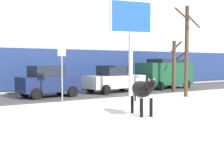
{
  "coord_description": "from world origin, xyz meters",
  "views": [
    {
      "loc": [
        -7.7,
        -9.46,
        2.08
      ],
      "look_at": [
        0.03,
        1.79,
        1.1
      ],
      "focal_mm": 49.47,
      "sensor_mm": 36.0,
      "label": 1
    }
  ],
  "objects_px": {
    "car_navy_hatchback": "(48,81)",
    "bare_tree_right_lot": "(187,49)",
    "pedestrian_far_left": "(69,78)",
    "cow_black": "(142,90)",
    "bare_tree_left_lot": "(175,64)",
    "car_white_sedan": "(114,79)",
    "car_darkgreen_van": "(165,73)",
    "billboard": "(131,23)",
    "street_sign": "(62,70)"
  },
  "relations": [
    {
      "from": "car_navy_hatchback",
      "to": "bare_tree_right_lot",
      "type": "distance_m",
      "value": 8.46
    },
    {
      "from": "car_navy_hatchback",
      "to": "pedestrian_far_left",
      "type": "xyz_separation_m",
      "value": [
        3.01,
        3.23,
        -0.05
      ]
    },
    {
      "from": "cow_black",
      "to": "bare_tree_left_lot",
      "type": "distance_m",
      "value": 10.23
    },
    {
      "from": "car_white_sedan",
      "to": "pedestrian_far_left",
      "type": "xyz_separation_m",
      "value": [
        -1.87,
        3.11,
        -0.03
      ]
    },
    {
      "from": "car_darkgreen_van",
      "to": "billboard",
      "type": "bearing_deg",
      "value": -150.47
    },
    {
      "from": "billboard",
      "to": "car_navy_hatchback",
      "type": "relative_size",
      "value": 1.55
    },
    {
      "from": "billboard",
      "to": "car_white_sedan",
      "type": "xyz_separation_m",
      "value": [
        1.11,
        3.23,
        -3.41
      ]
    },
    {
      "from": "billboard",
      "to": "car_darkgreen_van",
      "type": "height_order",
      "value": "billboard"
    },
    {
      "from": "pedestrian_far_left",
      "to": "bare_tree_right_lot",
      "type": "relative_size",
      "value": 0.32
    },
    {
      "from": "car_white_sedan",
      "to": "car_darkgreen_van",
      "type": "xyz_separation_m",
      "value": [
        5.04,
        0.25,
        0.33
      ]
    },
    {
      "from": "cow_black",
      "to": "car_navy_hatchback",
      "type": "distance_m",
      "value": 8.01
    },
    {
      "from": "bare_tree_right_lot",
      "to": "car_darkgreen_van",
      "type": "bearing_deg",
      "value": 58.22
    },
    {
      "from": "pedestrian_far_left",
      "to": "car_darkgreen_van",
      "type": "bearing_deg",
      "value": -22.52
    },
    {
      "from": "street_sign",
      "to": "bare_tree_right_lot",
      "type": "bearing_deg",
      "value": -13.89
    },
    {
      "from": "car_navy_hatchback",
      "to": "car_white_sedan",
      "type": "distance_m",
      "value": 4.88
    },
    {
      "from": "car_white_sedan",
      "to": "car_darkgreen_van",
      "type": "distance_m",
      "value": 5.05
    },
    {
      "from": "car_navy_hatchback",
      "to": "street_sign",
      "type": "xyz_separation_m",
      "value": [
        -0.37,
        -2.7,
        0.74
      ]
    },
    {
      "from": "street_sign",
      "to": "pedestrian_far_left",
      "type": "bearing_deg",
      "value": 60.31
    },
    {
      "from": "pedestrian_far_left",
      "to": "street_sign",
      "type": "distance_m",
      "value": 6.87
    },
    {
      "from": "bare_tree_right_lot",
      "to": "pedestrian_far_left",
      "type": "bearing_deg",
      "value": 116.73
    },
    {
      "from": "car_white_sedan",
      "to": "bare_tree_left_lot",
      "type": "distance_m",
      "value": 4.37
    },
    {
      "from": "bare_tree_left_lot",
      "to": "street_sign",
      "type": "bearing_deg",
      "value": -174.56
    },
    {
      "from": "billboard",
      "to": "street_sign",
      "type": "xyz_separation_m",
      "value": [
        -4.14,
        0.41,
        -2.64
      ]
    },
    {
      "from": "billboard",
      "to": "car_white_sedan",
      "type": "bearing_deg",
      "value": 71.1
    },
    {
      "from": "car_navy_hatchback",
      "to": "bare_tree_left_lot",
      "type": "bearing_deg",
      "value": -11.99
    },
    {
      "from": "cow_black",
      "to": "bare_tree_left_lot",
      "type": "xyz_separation_m",
      "value": [
        8.12,
        6.15,
        0.91
      ]
    },
    {
      "from": "car_white_sedan",
      "to": "car_navy_hatchback",
      "type": "bearing_deg",
      "value": -178.56
    },
    {
      "from": "street_sign",
      "to": "billboard",
      "type": "bearing_deg",
      "value": -5.7
    },
    {
      "from": "billboard",
      "to": "bare_tree_right_lot",
      "type": "distance_m",
      "value": 3.72
    },
    {
      "from": "bare_tree_left_lot",
      "to": "car_white_sedan",
      "type": "bearing_deg",
      "value": 152.57
    },
    {
      "from": "car_navy_hatchback",
      "to": "street_sign",
      "type": "height_order",
      "value": "street_sign"
    },
    {
      "from": "car_darkgreen_van",
      "to": "street_sign",
      "type": "distance_m",
      "value": 10.74
    },
    {
      "from": "car_darkgreen_van",
      "to": "bare_tree_right_lot",
      "type": "height_order",
      "value": "bare_tree_right_lot"
    },
    {
      "from": "cow_black",
      "to": "car_navy_hatchback",
      "type": "relative_size",
      "value": 0.54
    },
    {
      "from": "street_sign",
      "to": "bare_tree_left_lot",
      "type": "bearing_deg",
      "value": 5.44
    },
    {
      "from": "bare_tree_left_lot",
      "to": "bare_tree_right_lot",
      "type": "height_order",
      "value": "bare_tree_right_lot"
    },
    {
      "from": "billboard",
      "to": "street_sign",
      "type": "relative_size",
      "value": 1.97
    },
    {
      "from": "car_darkgreen_van",
      "to": "car_navy_hatchback",
      "type": "bearing_deg",
      "value": -177.87
    },
    {
      "from": "cow_black",
      "to": "billboard",
      "type": "bearing_deg",
      "value": 56.47
    },
    {
      "from": "cow_black",
      "to": "pedestrian_far_left",
      "type": "height_order",
      "value": "pedestrian_far_left"
    },
    {
      "from": "car_white_sedan",
      "to": "bare_tree_right_lot",
      "type": "xyz_separation_m",
      "value": [
        2.02,
        -4.62,
        1.95
      ]
    },
    {
      "from": "car_white_sedan",
      "to": "cow_black",
      "type": "bearing_deg",
      "value": -118.14
    },
    {
      "from": "car_navy_hatchback",
      "to": "street_sign",
      "type": "distance_m",
      "value": 2.82
    },
    {
      "from": "car_navy_hatchback",
      "to": "street_sign",
      "type": "bearing_deg",
      "value": -97.79
    },
    {
      "from": "car_white_sedan",
      "to": "car_darkgreen_van",
      "type": "relative_size",
      "value": 0.91
    },
    {
      "from": "car_darkgreen_van",
      "to": "pedestrian_far_left",
      "type": "distance_m",
      "value": 7.48
    },
    {
      "from": "car_navy_hatchback",
      "to": "car_darkgreen_van",
      "type": "distance_m",
      "value": 9.93
    },
    {
      "from": "car_white_sedan",
      "to": "car_darkgreen_van",
      "type": "bearing_deg",
      "value": 2.79
    },
    {
      "from": "car_navy_hatchback",
      "to": "bare_tree_left_lot",
      "type": "xyz_separation_m",
      "value": [
        8.66,
        -1.84,
        0.98
      ]
    },
    {
      "from": "bare_tree_right_lot",
      "to": "street_sign",
      "type": "xyz_separation_m",
      "value": [
        -7.27,
        1.8,
        -1.19
      ]
    }
  ]
}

